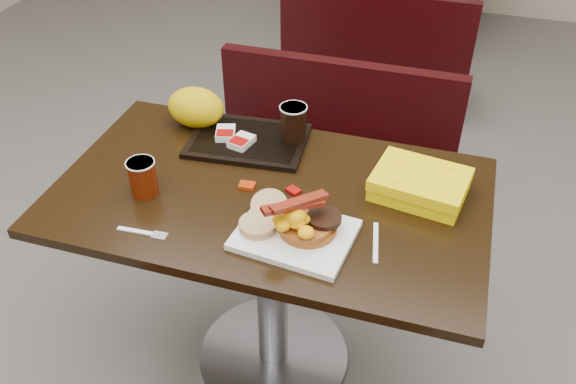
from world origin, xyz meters
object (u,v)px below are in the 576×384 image
(pancake_stack, at_px, (308,225))
(tray, at_px, (248,141))
(fork, at_px, (135,231))
(bench_far_s, at_px, (379,45))
(paper_bag, at_px, (196,107))
(hashbrown_sleeve_right, at_px, (242,141))
(platter, at_px, (295,235))
(clamshell, at_px, (420,184))
(bench_near_n, at_px, (326,166))
(hashbrown_sleeve_left, at_px, (225,133))
(coffee_cup_far, at_px, (293,122))
(table_near, at_px, (272,285))
(knife, at_px, (376,242))
(coffee_cup_near, at_px, (143,178))

(pancake_stack, bearing_deg, tray, 129.46)
(fork, bearing_deg, bench_far_s, 79.94)
(paper_bag, bearing_deg, fork, -83.89)
(hashbrown_sleeve_right, xyz_separation_m, paper_bag, (-0.19, 0.09, 0.04))
(bench_far_s, height_order, hashbrown_sleeve_right, hashbrown_sleeve_right)
(tray, height_order, paper_bag, paper_bag)
(platter, distance_m, fork, 0.41)
(clamshell, bearing_deg, tray, 178.35)
(bench_near_n, relative_size, fork, 7.41)
(tray, xyz_separation_m, paper_bag, (-0.19, 0.05, 0.06))
(platter, bearing_deg, hashbrown_sleeve_left, 138.30)
(tray, relative_size, paper_bag, 1.94)
(pancake_stack, height_order, hashbrown_sleeve_right, pancake_stack)
(bench_far_s, relative_size, hashbrown_sleeve_right, 12.78)
(bench_far_s, bearing_deg, bench_near_n, -90.00)
(coffee_cup_far, bearing_deg, clamshell, -20.02)
(hashbrown_sleeve_left, distance_m, paper_bag, 0.14)
(table_near, height_order, pancake_stack, pancake_stack)
(tray, height_order, hashbrown_sleeve_right, hashbrown_sleeve_right)
(hashbrown_sleeve_right, distance_m, coffee_cup_far, 0.17)
(clamshell, bearing_deg, hashbrown_sleeve_left, -179.84)
(fork, relative_size, clamshell, 0.54)
(fork, relative_size, hashbrown_sleeve_right, 1.72)
(knife, distance_m, coffee_cup_far, 0.51)
(bench_far_s, height_order, coffee_cup_near, coffee_cup_near)
(tray, bearing_deg, platter, -59.58)
(fork, relative_size, knife, 0.91)
(fork, distance_m, hashbrown_sleeve_left, 0.47)
(bench_near_n, xyz_separation_m, paper_bag, (-0.34, -0.43, 0.45))
(hashbrown_sleeve_left, distance_m, clamshell, 0.62)
(pancake_stack, relative_size, tray, 0.42)
(bench_near_n, bearing_deg, coffee_cup_far, -91.21)
(hashbrown_sleeve_left, bearing_deg, table_near, -61.02)
(bench_far_s, distance_m, hashbrown_sleeve_right, 1.78)
(tray, bearing_deg, coffee_cup_near, -125.11)
(table_near, xyz_separation_m, bench_near_n, (0.00, 0.70, -0.02))
(coffee_cup_near, bearing_deg, bench_far_s, 80.67)
(coffee_cup_near, xyz_separation_m, paper_bag, (-0.01, 0.37, 0.01))
(fork, height_order, knife, same)
(hashbrown_sleeve_left, xyz_separation_m, coffee_cup_far, (0.20, 0.05, 0.04))
(knife, distance_m, clamshell, 0.25)
(platter, xyz_separation_m, paper_bag, (-0.46, 0.43, 0.06))
(pancake_stack, distance_m, clamshell, 0.35)
(coffee_cup_near, xyz_separation_m, hashbrown_sleeve_left, (0.12, 0.31, -0.03))
(coffee_cup_near, distance_m, fork, 0.17)
(coffee_cup_far, bearing_deg, coffee_cup_near, -131.26)
(table_near, bearing_deg, coffee_cup_far, 92.05)
(bench_far_s, relative_size, coffee_cup_near, 9.60)
(platter, distance_m, pancake_stack, 0.04)
(bench_far_s, xyz_separation_m, tray, (-0.14, -1.69, 0.40))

